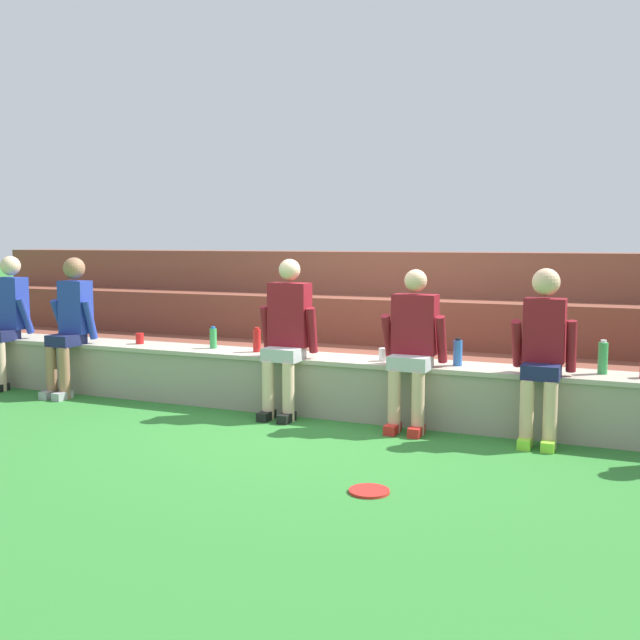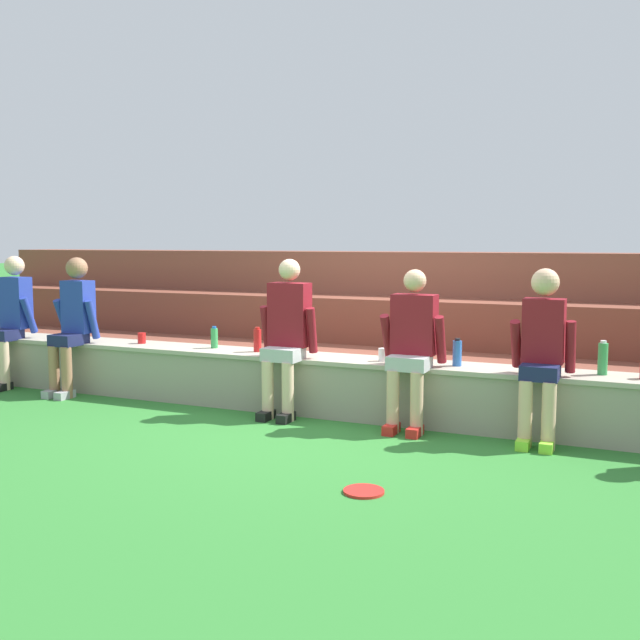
# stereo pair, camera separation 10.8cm
# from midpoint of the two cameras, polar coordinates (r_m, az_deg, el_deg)

# --- Properties ---
(ground_plane) EXTENTS (80.00, 80.00, 0.00)m
(ground_plane) POSITION_cam_midpoint_polar(r_m,az_deg,el_deg) (6.78, 1.13, -7.75)
(ground_plane) COLOR #2D752D
(stone_seating_wall) EXTENTS (8.87, 0.52, 0.54)m
(stone_seating_wall) POSITION_cam_midpoint_polar(r_m,az_deg,el_deg) (6.94, 1.91, -5.00)
(stone_seating_wall) COLOR gray
(stone_seating_wall) RESTS_ON ground
(brick_bleachers) EXTENTS (11.52, 1.93, 1.50)m
(brick_bleachers) POSITION_cam_midpoint_polar(r_m,az_deg,el_deg) (8.41, 6.10, -1.02)
(brick_bleachers) COLOR brown
(brick_bleachers) RESTS_ON ground
(person_far_left) EXTENTS (0.49, 0.54, 1.46)m
(person_far_left) POSITION_cam_midpoint_polar(r_m,az_deg,el_deg) (8.88, -22.50, 0.23)
(person_far_left) COLOR beige
(person_far_left) RESTS_ON ground
(person_left_of_center) EXTENTS (0.49, 0.56, 1.45)m
(person_left_of_center) POSITION_cam_midpoint_polar(r_m,az_deg,el_deg) (8.21, -18.23, -0.05)
(person_left_of_center) COLOR #996B4C
(person_left_of_center) RESTS_ON ground
(person_center) EXTENTS (0.55, 0.50, 1.46)m
(person_center) POSITION_cam_midpoint_polar(r_m,az_deg,el_deg) (6.81, -2.17, -0.94)
(person_center) COLOR beige
(person_center) RESTS_ON ground
(person_right_of_center) EXTENTS (0.56, 0.50, 1.38)m
(person_right_of_center) POSITION_cam_midpoint_polar(r_m,az_deg,el_deg) (6.38, 7.58, -1.84)
(person_right_of_center) COLOR #DBAD89
(person_right_of_center) RESTS_ON ground
(person_far_right) EXTENTS (0.50, 0.52, 1.41)m
(person_far_right) POSITION_cam_midpoint_polar(r_m,az_deg,el_deg) (6.17, 17.28, -2.18)
(person_far_right) COLOR #DBAD89
(person_far_right) RESTS_ON ground
(water_bottle_near_left) EXTENTS (0.07, 0.07, 0.22)m
(water_bottle_near_left) POSITION_cam_midpoint_polar(r_m,az_deg,el_deg) (7.55, -7.78, -1.37)
(water_bottle_near_left) COLOR green
(water_bottle_near_left) RESTS_ON stone_seating_wall
(water_bottle_mid_left) EXTENTS (0.08, 0.08, 0.28)m
(water_bottle_mid_left) POSITION_cam_midpoint_polar(r_m,az_deg,el_deg) (6.44, 21.50, -2.79)
(water_bottle_mid_left) COLOR green
(water_bottle_mid_left) RESTS_ON stone_seating_wall
(water_bottle_mid_right) EXTENTS (0.08, 0.08, 0.24)m
(water_bottle_mid_right) POSITION_cam_midpoint_polar(r_m,az_deg,el_deg) (7.25, -4.44, -1.56)
(water_bottle_mid_right) COLOR red
(water_bottle_mid_right) RESTS_ON stone_seating_wall
(water_bottle_near_right) EXTENTS (0.08, 0.08, 0.24)m
(water_bottle_near_right) POSITION_cam_midpoint_polar(r_m,az_deg,el_deg) (6.54, 11.04, -2.51)
(water_bottle_near_right) COLOR blue
(water_bottle_near_right) RESTS_ON stone_seating_wall
(plastic_cup_right_end) EXTENTS (0.08, 0.08, 0.11)m
(plastic_cup_right_end) POSITION_cam_midpoint_polar(r_m,az_deg,el_deg) (8.03, -13.26, -1.38)
(plastic_cup_right_end) COLOR red
(plastic_cup_right_end) RESTS_ON stone_seating_wall
(plastic_cup_left_end) EXTENTS (0.09, 0.09, 0.12)m
(plastic_cup_left_end) POSITION_cam_midpoint_polar(r_m,az_deg,el_deg) (6.71, 5.37, -2.69)
(plastic_cup_left_end) COLOR white
(plastic_cup_left_end) RESTS_ON stone_seating_wall
(frisbee) EXTENTS (0.27, 0.27, 0.02)m
(frisbee) POSITION_cam_midpoint_polar(r_m,az_deg,el_deg) (4.92, 4.06, -13.09)
(frisbee) COLOR red
(frisbee) RESTS_ON ground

